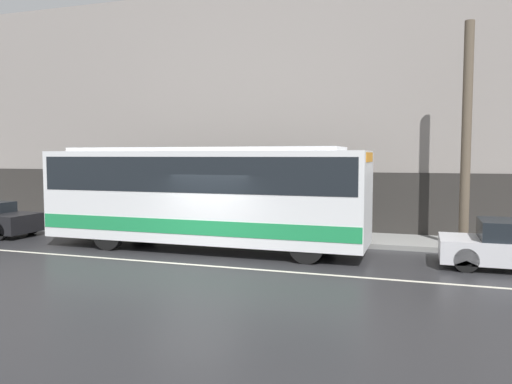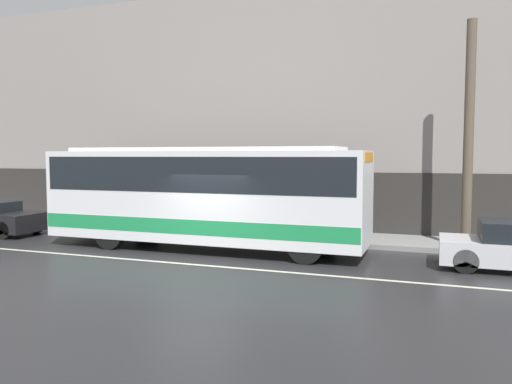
% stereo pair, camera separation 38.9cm
% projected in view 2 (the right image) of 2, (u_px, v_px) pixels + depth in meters
% --- Properties ---
extents(ground_plane, '(60.00, 60.00, 0.00)m').
position_uv_depth(ground_plane, '(194.00, 265.00, 14.06)').
color(ground_plane, '#262628').
extents(sidewalk, '(60.00, 2.56, 0.17)m').
position_uv_depth(sidewalk, '(257.00, 234.00, 19.01)').
color(sidewalk, gray).
rests_on(sidewalk, ground_plane).
extents(building_facade, '(60.00, 0.35, 9.76)m').
position_uv_depth(building_facade, '(269.00, 115.00, 20.00)').
color(building_facade, gray).
rests_on(building_facade, ground_plane).
extents(lane_stripe, '(54.00, 0.14, 0.01)m').
position_uv_depth(lane_stripe, '(194.00, 264.00, 14.06)').
color(lane_stripe, beige).
rests_on(lane_stripe, ground_plane).
extents(transit_bus, '(10.60, 2.52, 3.33)m').
position_uv_depth(transit_bus, '(204.00, 192.00, 16.30)').
color(transit_bus, white).
rests_on(transit_bus, ground_plane).
extents(utility_pole_near, '(0.30, 0.30, 7.08)m').
position_uv_depth(utility_pole_near, '(469.00, 135.00, 15.54)').
color(utility_pole_near, brown).
rests_on(utility_pole_near, sidewalk).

